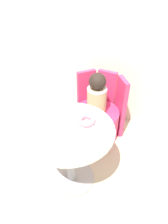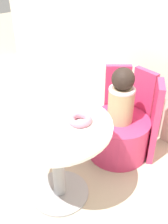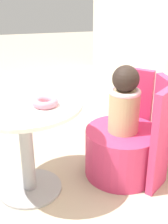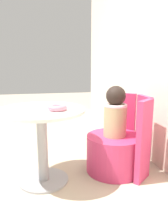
{
  "view_description": "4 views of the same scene",
  "coord_description": "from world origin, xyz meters",
  "px_view_note": "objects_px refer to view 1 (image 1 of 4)",
  "views": [
    {
      "loc": [
        0.55,
        -1.03,
        1.71
      ],
      "look_at": [
        -0.15,
        0.33,
        0.55
      ],
      "focal_mm": 32.0,
      "sensor_mm": 36.0,
      "label": 1
    },
    {
      "loc": [
        1.05,
        -0.75,
        1.61
      ],
      "look_at": [
        -0.15,
        0.24,
        0.59
      ],
      "focal_mm": 42.0,
      "sensor_mm": 36.0,
      "label": 2
    },
    {
      "loc": [
        1.69,
        -0.04,
        1.37
      ],
      "look_at": [
        -0.11,
        0.35,
        0.54
      ],
      "focal_mm": 50.0,
      "sensor_mm": 36.0,
      "label": 3
    },
    {
      "loc": [
        1.7,
        -0.06,
        1.01
      ],
      "look_at": [
        -0.14,
        0.34,
        0.6
      ],
      "focal_mm": 35.0,
      "sensor_mm": 36.0,
      "label": 4
    }
  ],
  "objects_px": {
    "round_table": "(70,144)",
    "tub_chair": "(96,123)",
    "donut": "(86,120)",
    "child_figure": "(97,94)"
  },
  "relations": [
    {
      "from": "child_figure",
      "to": "donut",
      "type": "relative_size",
      "value": 3.04
    },
    {
      "from": "round_table",
      "to": "donut",
      "type": "distance_m",
      "value": 0.26
    },
    {
      "from": "tub_chair",
      "to": "donut",
      "type": "bearing_deg",
      "value": -74.93
    },
    {
      "from": "round_table",
      "to": "child_figure",
      "type": "relative_size",
      "value": 1.56
    },
    {
      "from": "round_table",
      "to": "donut",
      "type": "relative_size",
      "value": 4.73
    },
    {
      "from": "tub_chair",
      "to": "donut",
      "type": "distance_m",
      "value": 0.75
    },
    {
      "from": "round_table",
      "to": "tub_chair",
      "type": "bearing_deg",
      "value": 94.98
    },
    {
      "from": "child_figure",
      "to": "donut",
      "type": "bearing_deg",
      "value": -74.93
    },
    {
      "from": "round_table",
      "to": "tub_chair",
      "type": "relative_size",
      "value": 1.39
    },
    {
      "from": "donut",
      "to": "round_table",
      "type": "bearing_deg",
      "value": -124.3
    }
  ]
}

